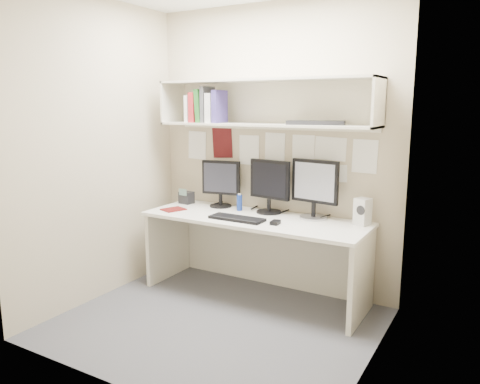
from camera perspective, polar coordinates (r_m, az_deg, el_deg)
The scene contains 19 objects.
floor at distance 3.84m, azimuth -3.02°, elevation -15.73°, with size 2.40×2.00×0.01m, color #48484D.
wall_back at distance 4.33m, azimuth 4.07°, elevation 5.24°, with size 2.40×0.02×2.60m, color tan.
wall_front at distance 2.70m, azimuth -14.96°, elevation 1.64°, with size 2.40×0.02×2.60m, color tan.
wall_left at distance 4.24m, azimuth -16.95°, elevation 4.69°, with size 0.02×2.00×2.60m, color tan.
wall_right at distance 2.99m, azimuth 16.42°, elevation 2.41°, with size 0.02×2.00×2.60m, color tan.
desk at distance 4.22m, azimuth 1.79°, elevation -7.87°, with size 2.00×0.70×0.73m.
overhead_hutch at distance 4.19m, azimuth 3.29°, elevation 10.82°, with size 2.00×0.38×0.40m.
pinned_papers at distance 4.33m, azimuth 4.03°, elevation 4.57°, with size 1.92×0.01×0.48m, color white, non-canonical shape.
monitor_left at distance 4.50m, azimuth -2.34°, elevation 1.27°, with size 0.38×0.21×0.45m.
monitor_center at distance 4.24m, azimuth 3.63°, elevation 0.93°, with size 0.42×0.23×0.48m.
monitor_right at distance 4.07m, azimuth 9.08°, elevation 0.59°, with size 0.44×0.24×0.51m.
keyboard at distance 4.02m, azimuth -0.38°, elevation -3.25°, with size 0.48×0.17×0.02m, color black.
mouse at distance 3.88m, azimuth 4.33°, elevation -3.73°, with size 0.06×0.10×0.03m, color black.
speaker at distance 3.96m, azimuth 14.71°, elevation -2.32°, with size 0.14×0.14×0.22m.
blue_bottle at distance 4.35m, azimuth -0.07°, elevation -1.28°, with size 0.05×0.05×0.16m.
maroon_notebook at distance 4.43m, azimuth -8.12°, elevation -2.11°, with size 0.16×0.20×0.01m, color #5B110F.
desk_phone at distance 4.70m, azimuth -6.55°, elevation -0.66°, with size 0.14×0.13×0.16m.
book_stack at distance 4.39m, azimuth -4.14°, elevation 10.30°, with size 0.35×0.20×0.33m.
hutch_tray at distance 3.94m, azimuth 9.22°, elevation 8.34°, with size 0.47×0.18×0.03m, color black.
Camera 1 is at (1.89, -2.88, 1.70)m, focal length 35.00 mm.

